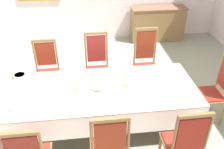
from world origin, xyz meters
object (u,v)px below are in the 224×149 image
object	(u,v)px
dining_table	(101,92)
chair_south_b	(109,149)
bowl_near_left	(20,76)
bowl_near_right	(5,114)
chair_head_east	(215,90)
bowl_far_left	(162,69)
sideboard	(157,24)
chair_north_c	(146,61)
candlestick_west	(75,83)
chair_north_b	(97,65)
spoon_primary	(12,76)
soup_tureen	(98,83)
candlestick_east	(126,79)
chair_north_a	(47,69)
chair_south_c	(184,142)

from	to	relation	value
dining_table	chair_south_b	xyz separation A→B (m)	(0.01, -0.98, -0.09)
bowl_near_left	bowl_near_right	size ratio (longest dim) A/B	1.08
chair_head_east	bowl_far_left	xyz separation A→B (m)	(-0.77, 0.39, 0.20)
bowl_near_right	sideboard	bearing A→B (deg)	50.23
chair_north_c	bowl_near_right	xyz separation A→B (m)	(-2.16, -1.40, 0.17)
candlestick_west	dining_table	bearing A→B (deg)	-0.00
chair_north_b	sideboard	distance (m)	2.87
spoon_primary	bowl_far_left	bearing A→B (deg)	-17.45
chair_north_c	bowl_near_left	xyz separation A→B (m)	(-2.14, -0.52, 0.18)
chair_north_c	bowl_far_left	xyz separation A→B (m)	(0.11, -0.59, 0.17)
soup_tureen	bowl_far_left	xyz separation A→B (m)	(1.06, 0.39, -0.08)
chair_north_b	candlestick_east	distance (m)	1.08
chair_head_east	candlestick_west	distance (m)	2.19
chair_north_a	chair_south_c	distance (m)	2.66
dining_table	chair_north_c	world-z (taller)	chair_north_c
chair_north_c	soup_tureen	world-z (taller)	chair_north_c
chair_south_b	spoon_primary	world-z (taller)	chair_south_b
bowl_far_left	spoon_primary	xyz separation A→B (m)	(-2.39, 0.10, -0.01)
chair_south_b	bowl_near_left	xyz separation A→B (m)	(-1.24, 1.44, 0.19)
dining_table	bowl_near_left	world-z (taller)	bowl_near_left
dining_table	bowl_near_right	world-z (taller)	bowl_near_right
chair_south_c	bowl_near_left	bearing A→B (deg)	146.25
chair_south_b	candlestick_west	xyz separation A→B (m)	(-0.38, 0.98, 0.29)
chair_north_c	candlestick_west	distance (m)	1.64
soup_tureen	bowl_near_right	size ratio (longest dim) A/B	1.35
soup_tureen	spoon_primary	world-z (taller)	soup_tureen
chair_north_c	chair_head_east	size ratio (longest dim) A/B	1.08
chair_north_a	chair_south_b	distance (m)	2.15
dining_table	candlestick_east	xyz separation A→B (m)	(0.37, 0.00, 0.20)
chair_south_b	dining_table	bearing A→B (deg)	90.63
dining_table	candlestick_east	world-z (taller)	candlestick_east
bowl_near_left	sideboard	size ratio (longest dim) A/B	0.14
chair_south_b	candlestick_west	bearing A→B (deg)	111.25
chair_north_b	candlestick_west	size ratio (longest dim) A/B	3.73
soup_tureen	bowl_near_right	xyz separation A→B (m)	(-1.21, -0.43, -0.08)
chair_south_b	bowl_far_left	world-z (taller)	chair_south_b
dining_table	sideboard	bearing A→B (deg)	60.90
candlestick_west	sideboard	bearing A→B (deg)	56.14
bowl_far_left	soup_tureen	bearing A→B (deg)	-159.87
chair_north_b	chair_south_c	world-z (taller)	chair_north_b
spoon_primary	sideboard	size ratio (longest dim) A/B	0.12
chair_south_c	bowl_near_left	distance (m)	2.59
soup_tureen	bowl_near_left	xyz separation A→B (m)	(-1.19, 0.46, -0.07)
bowl_near_left	bowl_near_right	xyz separation A→B (m)	(-0.02, -0.89, -0.01)
chair_north_b	spoon_primary	bearing A→B (deg)	19.69
soup_tureen	chair_south_c	bearing A→B (deg)	-45.71
chair_north_a	chair_south_b	size ratio (longest dim) A/B	0.93
chair_north_a	sideboard	size ratio (longest dim) A/B	0.76
candlestick_east	sideboard	size ratio (longest dim) A/B	0.23
chair_north_b	chair_head_east	bearing A→B (deg)	151.35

